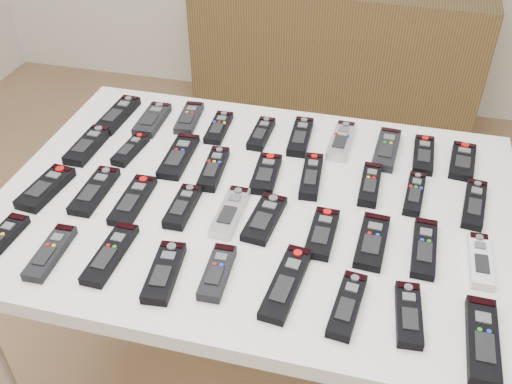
% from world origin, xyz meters
% --- Properties ---
extents(table, '(1.25, 0.88, 0.78)m').
position_xyz_m(table, '(0.07, 0.03, 0.72)').
color(table, white).
rests_on(table, ground).
extents(sideboard, '(1.48, 0.43, 0.74)m').
position_xyz_m(sideboard, '(0.06, 1.78, 0.37)').
color(sideboard, '#45321B').
rests_on(sideboard, ground).
extents(remote_0, '(0.06, 0.20, 0.02)m').
position_xyz_m(remote_0, '(-0.41, 0.30, 0.79)').
color(remote_0, black).
rests_on(remote_0, table).
extents(remote_1, '(0.07, 0.17, 0.02)m').
position_xyz_m(remote_1, '(-0.30, 0.30, 0.79)').
color(remote_1, black).
rests_on(remote_1, table).
extents(remote_2, '(0.07, 0.16, 0.02)m').
position_xyz_m(remote_2, '(-0.21, 0.34, 0.79)').
color(remote_2, black).
rests_on(remote_2, table).
extents(remote_3, '(0.06, 0.16, 0.02)m').
position_xyz_m(remote_3, '(-0.11, 0.31, 0.79)').
color(remote_3, black).
rests_on(remote_3, table).
extents(remote_4, '(0.05, 0.15, 0.02)m').
position_xyz_m(remote_4, '(0.02, 0.30, 0.79)').
color(remote_4, black).
rests_on(remote_4, table).
extents(remote_5, '(0.06, 0.18, 0.02)m').
position_xyz_m(remote_5, '(0.13, 0.31, 0.79)').
color(remote_5, black).
rests_on(remote_5, table).
extents(remote_6, '(0.06, 0.18, 0.02)m').
position_xyz_m(remote_6, '(0.24, 0.32, 0.79)').
color(remote_6, '#B7B7BC').
rests_on(remote_6, table).
extents(remote_7, '(0.07, 0.19, 0.02)m').
position_xyz_m(remote_7, '(0.37, 0.31, 0.79)').
color(remote_7, black).
rests_on(remote_7, table).
extents(remote_8, '(0.05, 0.17, 0.02)m').
position_xyz_m(remote_8, '(0.46, 0.31, 0.79)').
color(remote_8, black).
rests_on(remote_8, table).
extents(remote_9, '(0.07, 0.16, 0.02)m').
position_xyz_m(remote_9, '(0.56, 0.31, 0.79)').
color(remote_9, black).
rests_on(remote_9, table).
extents(remote_10, '(0.06, 0.17, 0.02)m').
position_xyz_m(remote_10, '(-0.42, 0.13, 0.79)').
color(remote_10, black).
rests_on(remote_10, table).
extents(remote_11, '(0.05, 0.14, 0.02)m').
position_xyz_m(remote_11, '(-0.30, 0.14, 0.79)').
color(remote_11, black).
rests_on(remote_11, table).
extents(remote_12, '(0.07, 0.20, 0.02)m').
position_xyz_m(remote_12, '(-0.17, 0.14, 0.79)').
color(remote_12, black).
rests_on(remote_12, table).
extents(remote_13, '(0.06, 0.18, 0.02)m').
position_xyz_m(remote_13, '(-0.06, 0.11, 0.79)').
color(remote_13, black).
rests_on(remote_13, table).
extents(remote_14, '(0.07, 0.16, 0.02)m').
position_xyz_m(remote_14, '(0.08, 0.12, 0.79)').
color(remote_14, black).
rests_on(remote_14, table).
extents(remote_15, '(0.06, 0.18, 0.02)m').
position_xyz_m(remote_15, '(0.19, 0.14, 0.79)').
color(remote_15, black).
rests_on(remote_15, table).
extents(remote_16, '(0.05, 0.16, 0.02)m').
position_xyz_m(remote_16, '(0.34, 0.14, 0.79)').
color(remote_16, black).
rests_on(remote_16, table).
extents(remote_17, '(0.05, 0.16, 0.02)m').
position_xyz_m(remote_17, '(0.45, 0.13, 0.79)').
color(remote_17, black).
rests_on(remote_17, table).
extents(remote_18, '(0.07, 0.18, 0.02)m').
position_xyz_m(remote_18, '(0.59, 0.13, 0.79)').
color(remote_18, black).
rests_on(remote_18, table).
extents(remote_19, '(0.08, 0.17, 0.02)m').
position_xyz_m(remote_19, '(-0.43, -0.07, 0.79)').
color(remote_19, black).
rests_on(remote_19, table).
extents(remote_20, '(0.06, 0.18, 0.02)m').
position_xyz_m(remote_20, '(-0.31, -0.05, 0.79)').
color(remote_20, black).
rests_on(remote_20, table).
extents(remote_21, '(0.06, 0.18, 0.02)m').
position_xyz_m(remote_21, '(-0.21, -0.06, 0.79)').
color(remote_21, black).
rests_on(remote_21, table).
extents(remote_22, '(0.05, 0.15, 0.02)m').
position_xyz_m(remote_22, '(-0.08, -0.06, 0.79)').
color(remote_22, black).
rests_on(remote_22, table).
extents(remote_23, '(0.05, 0.18, 0.02)m').
position_xyz_m(remote_23, '(0.03, -0.04, 0.79)').
color(remote_23, '#B7B7BC').
rests_on(remote_23, table).
extents(remote_24, '(0.08, 0.17, 0.02)m').
position_xyz_m(remote_24, '(0.11, -0.05, 0.79)').
color(remote_24, black).
rests_on(remote_24, table).
extents(remote_25, '(0.06, 0.16, 0.02)m').
position_xyz_m(remote_25, '(0.25, -0.07, 0.79)').
color(remote_25, black).
rests_on(remote_25, table).
extents(remote_26, '(0.07, 0.17, 0.02)m').
position_xyz_m(remote_26, '(0.36, -0.06, 0.79)').
color(remote_26, black).
rests_on(remote_26, table).
extents(remote_27, '(0.05, 0.18, 0.02)m').
position_xyz_m(remote_27, '(0.47, -0.06, 0.79)').
color(remote_27, black).
rests_on(remote_27, table).
extents(remote_28, '(0.05, 0.16, 0.02)m').
position_xyz_m(remote_28, '(0.59, -0.07, 0.79)').
color(remote_28, silver).
rests_on(remote_28, table).
extents(remote_30, '(0.05, 0.16, 0.02)m').
position_xyz_m(remote_30, '(-0.31, -0.27, 0.79)').
color(remote_30, black).
rests_on(remote_30, table).
extents(remote_31, '(0.05, 0.18, 0.02)m').
position_xyz_m(remote_31, '(-0.18, -0.24, 0.79)').
color(remote_31, black).
rests_on(remote_31, table).
extents(remote_32, '(0.07, 0.17, 0.02)m').
position_xyz_m(remote_32, '(-0.05, -0.26, 0.79)').
color(remote_32, black).
rests_on(remote_32, table).
extents(remote_33, '(0.05, 0.15, 0.02)m').
position_xyz_m(remote_33, '(0.06, -0.24, 0.79)').
color(remote_33, black).
rests_on(remote_33, table).
extents(remote_34, '(0.07, 0.21, 0.02)m').
position_xyz_m(remote_34, '(0.20, -0.23, 0.79)').
color(remote_34, black).
rests_on(remote_34, table).
extents(remote_35, '(0.06, 0.17, 0.02)m').
position_xyz_m(remote_35, '(0.33, -0.26, 0.79)').
color(remote_35, black).
rests_on(remote_35, table).
extents(remote_36, '(0.06, 0.16, 0.02)m').
position_xyz_m(remote_36, '(0.45, -0.25, 0.79)').
color(remote_36, black).
rests_on(remote_36, table).
extents(remote_37, '(0.06, 0.19, 0.02)m').
position_xyz_m(remote_37, '(0.58, -0.28, 0.79)').
color(remote_37, black).
rests_on(remote_37, table).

